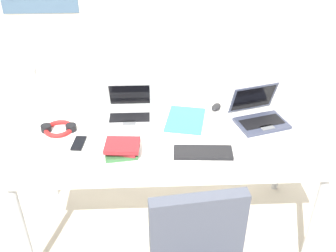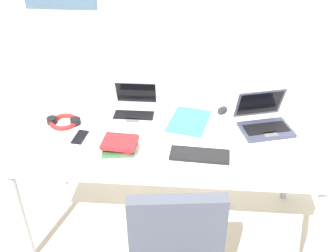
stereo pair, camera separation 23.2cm
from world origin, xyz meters
name	(u,v)px [view 2 (the right image)]	position (x,y,z in m)	size (l,w,h in m)	color
ground_plane	(168,224)	(0.00, 0.00, 0.00)	(12.00, 12.00, 0.00)	#B7AD9E
desk	(168,145)	(0.00, 0.00, 0.68)	(1.80, 0.80, 0.74)	white
desk_lamp	(47,82)	(-0.80, 0.28, 0.94)	(0.12, 0.18, 0.40)	white
laptop_mid_desk	(135,109)	(-0.23, 0.24, 0.78)	(0.29, 0.26, 0.21)	#B7BABC
laptop_far_corner	(264,121)	(0.58, 0.15, 0.78)	(0.37, 0.35, 0.22)	#33384C
external_keyboard	(200,155)	(0.19, -0.17, 0.75)	(0.33, 0.12, 0.02)	black
computer_mouse	(222,110)	(0.33, 0.31, 0.76)	(0.06, 0.10, 0.03)	black
cell_phone	(80,137)	(-0.52, -0.05, 0.74)	(0.06, 0.14, 0.01)	black
headphones	(64,121)	(-0.66, 0.10, 0.76)	(0.21, 0.18, 0.04)	red
book_stack	(119,145)	(-0.26, -0.15, 0.78)	(0.21, 0.16, 0.07)	#336638
paper_folder_by_keyboard	(189,121)	(0.12, 0.18, 0.74)	(0.23, 0.31, 0.01)	#338CC6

